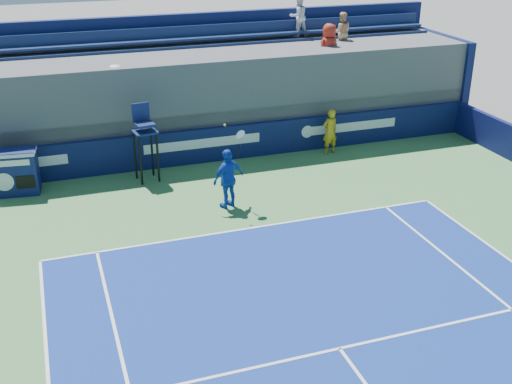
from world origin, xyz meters
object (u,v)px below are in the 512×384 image
object	(u,v)px
match_clock	(15,171)
umpire_chair	(144,134)
ball_person	(330,131)
tennis_player	(228,178)

from	to	relation	value
match_clock	umpire_chair	bearing A→B (deg)	-3.08
ball_person	match_clock	size ratio (longest dim) A/B	1.14
match_clock	ball_person	bearing A→B (deg)	0.70
ball_person	match_clock	distance (m)	10.42
umpire_chair	ball_person	bearing A→B (deg)	2.97
ball_person	tennis_player	size ratio (longest dim) A/B	0.62
tennis_player	ball_person	bearing A→B (deg)	34.00
ball_person	tennis_player	world-z (taller)	tennis_player
tennis_player	umpire_chair	bearing A→B (deg)	123.83
match_clock	umpire_chair	world-z (taller)	umpire_chair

